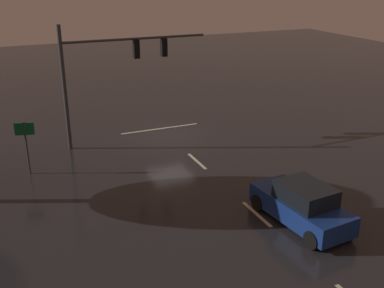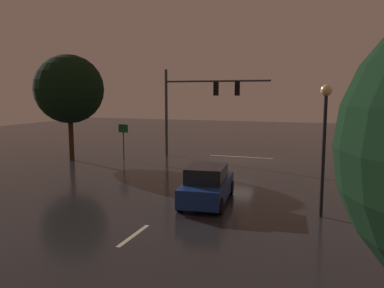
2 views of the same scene
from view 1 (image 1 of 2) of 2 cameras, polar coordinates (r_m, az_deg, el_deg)
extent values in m
plane|color=#232326|center=(27.41, -2.78, 0.87)|extent=(80.00, 80.00, 0.00)
cylinder|color=#383A3D|center=(25.52, -15.47, 6.52)|extent=(0.22, 0.22, 6.73)
cylinder|color=#383A3D|center=(25.90, -6.97, 12.80)|extent=(8.06, 0.14, 0.14)
cube|color=black|center=(25.98, -6.91, 11.56)|extent=(0.32, 0.36, 1.00)
sphere|color=black|center=(26.11, -7.07, 12.31)|extent=(0.20, 0.20, 0.20)
sphere|color=yellow|center=(26.16, -7.04, 11.62)|extent=(0.20, 0.20, 0.20)
sphere|color=black|center=(26.22, -7.00, 10.93)|extent=(0.20, 0.20, 0.20)
cube|color=black|center=(26.48, -3.50, 11.84)|extent=(0.32, 0.36, 1.00)
sphere|color=black|center=(26.61, -3.66, 12.58)|extent=(0.20, 0.20, 0.20)
sphere|color=yellow|center=(26.66, -3.65, 11.90)|extent=(0.20, 0.20, 0.20)
sphere|color=black|center=(26.71, -3.63, 11.22)|extent=(0.20, 0.20, 0.20)
cube|color=beige|center=(23.96, 0.62, -2.13)|extent=(0.16, 2.20, 0.01)
cube|color=beige|center=(19.19, 7.99, -8.56)|extent=(0.16, 2.20, 0.01)
cube|color=beige|center=(28.87, -3.95, 1.91)|extent=(5.00, 0.16, 0.01)
cube|color=navy|center=(18.64, 13.25, -7.74)|extent=(2.20, 4.45, 0.80)
cube|color=black|center=(18.17, 13.86, -5.94)|extent=(1.79, 2.24, 0.68)
cylinder|color=black|center=(19.35, 8.16, -7.17)|extent=(0.28, 0.70, 0.68)
cylinder|color=black|center=(20.32, 11.99, -6.01)|extent=(0.28, 0.70, 0.68)
cylinder|color=black|center=(17.28, 14.61, -11.40)|extent=(0.28, 0.70, 0.68)
cylinder|color=black|center=(18.35, 18.52, -9.81)|extent=(0.28, 0.70, 0.68)
sphere|color=#F9EFC6|center=(19.67, 7.75, -5.58)|extent=(0.20, 0.20, 0.20)
sphere|color=#F9EFC6|center=(20.41, 10.71, -4.74)|extent=(0.20, 0.20, 0.20)
cylinder|color=#383A3D|center=(23.42, -19.73, -0.49)|extent=(0.09, 0.09, 2.65)
cube|color=#0F6033|center=(23.10, -20.02, 1.76)|extent=(0.89, 0.28, 0.60)
camera|label=2|loc=(16.12, 74.09, -11.23)|focal=36.11mm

